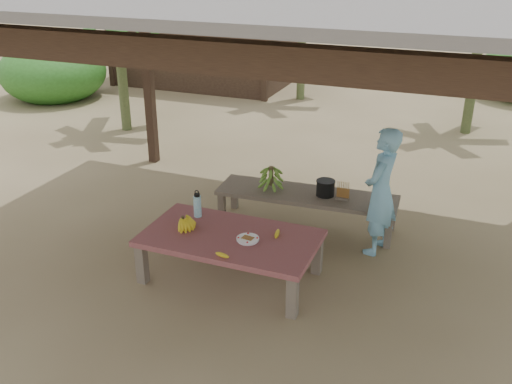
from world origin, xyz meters
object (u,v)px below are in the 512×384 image
at_px(ripe_banana_bunch, 183,222).
at_px(cooking_pot, 325,188).
at_px(work_table, 230,241).
at_px(bench, 307,197).
at_px(woman, 381,192).
at_px(water_flask, 197,205).
at_px(plate, 248,239).

relative_size(ripe_banana_bunch, cooking_pot, 1.13).
relative_size(work_table, ripe_banana_bunch, 7.29).
xyz_separation_m(bench, woman, (0.93, -0.28, 0.34)).
bearing_deg(water_flask, ripe_banana_bunch, -92.57).
relative_size(plate, cooking_pot, 1.05).
bearing_deg(ripe_banana_bunch, woman, 32.68).
height_order(plate, cooking_pot, cooking_pot).
distance_m(ripe_banana_bunch, water_flask, 0.31).
bearing_deg(woman, water_flask, -52.65).
height_order(bench, woman, woman).
bearing_deg(water_flask, cooking_pot, 46.40).
bearing_deg(water_flask, bench, 52.12).
bearing_deg(bench, work_table, -108.68).
bearing_deg(plate, bench, 83.32).
distance_m(work_table, ripe_banana_bunch, 0.55).
distance_m(plate, water_flask, 0.80).
bearing_deg(bench, woman, -20.41).
height_order(ripe_banana_bunch, plate, ripe_banana_bunch).
relative_size(water_flask, woman, 0.21).
height_order(bench, cooking_pot, cooking_pot).
bearing_deg(woman, work_table, -37.00).
bearing_deg(ripe_banana_bunch, cooking_pot, 52.60).
bearing_deg(plate, woman, 47.12).
bearing_deg(plate, ripe_banana_bunch, 179.59).
bearing_deg(work_table, cooking_pot, 67.09).
xyz_separation_m(work_table, woman, (1.31, 1.15, 0.30)).
relative_size(plate, water_flask, 0.73).
bearing_deg(woman, bench, -94.92).
bearing_deg(ripe_banana_bunch, water_flask, 87.43).
xyz_separation_m(bench, water_flask, (-0.90, -1.15, 0.24)).
distance_m(work_table, woman, 1.77).
height_order(ripe_banana_bunch, woman, woman).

